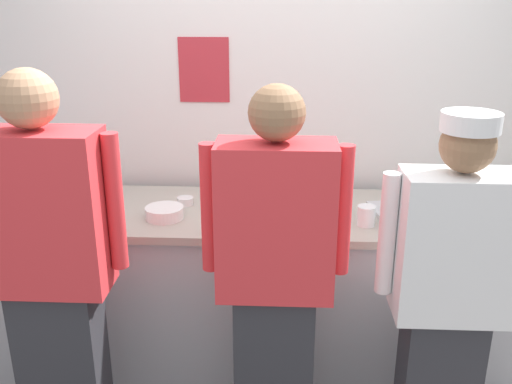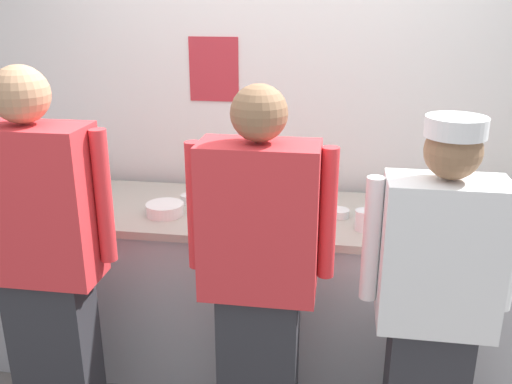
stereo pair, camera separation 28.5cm
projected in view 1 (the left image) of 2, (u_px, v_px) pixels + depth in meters
The scene contains 14 objects.
wall_back at pixel (266, 111), 3.26m from camera, with size 5.01×0.11×2.71m.
prep_counter at pixel (262, 288), 3.08m from camera, with size 3.19×0.74×0.92m.
chef_near_left at pixel (51, 269), 2.29m from camera, with size 0.63×0.24×1.75m.
chef_center at pixel (275, 275), 2.32m from camera, with size 0.62×0.24×1.69m.
chef_far_right at pixel (448, 294), 2.25m from camera, with size 0.58×0.24×1.60m.
plate_stack_front at pixel (165, 213), 2.82m from camera, with size 0.20×0.20×0.06m.
plate_stack_rear at pixel (240, 204), 2.94m from camera, with size 0.19×0.19×0.06m.
mixing_bowl_steel at pixel (35, 192), 3.02m from camera, with size 0.38×0.38×0.12m, color #B7BABF.
sheet_tray at pixel (420, 212), 2.88m from camera, with size 0.48×0.31×0.02m, color #B7BABF.
ramekin_red_sauce at pixel (339, 210), 2.88m from camera, with size 0.10×0.10×0.04m.
ramekin_orange_sauce at pixel (245, 194), 3.11m from camera, with size 0.09×0.09×0.04m.
ramekin_yellow_sauce at pixel (185, 201), 3.00m from camera, with size 0.09×0.09×0.04m.
ramekin_green_sauce at pixel (293, 199), 3.03m from camera, with size 0.09×0.09×0.04m.
deli_cup at pixel (366, 216), 2.73m from camera, with size 0.09×0.09×0.10m, color white.
Camera 1 is at (0.10, -2.34, 1.99)m, focal length 39.00 mm.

